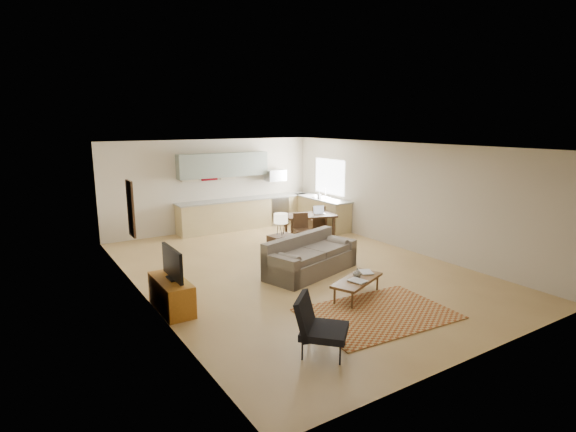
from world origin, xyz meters
TOP-DOWN VIEW (x-y plane):
  - room at (0.00, 0.00)m, footprint 9.00×9.00m
  - kitchen_counter_back at (0.90, 4.18)m, footprint 4.26×0.64m
  - kitchen_counter_right at (2.93, 3.00)m, footprint 0.64×2.26m
  - kitchen_range at (2.00, 4.18)m, footprint 0.62×0.62m
  - kitchen_microwave at (2.00, 4.20)m, footprint 0.62×0.40m
  - upper_cabinets at (0.30, 4.33)m, footprint 2.80×0.34m
  - window_right at (3.23, 3.00)m, footprint 0.02×1.40m
  - wall_art_left at (-3.21, 0.90)m, footprint 0.06×0.42m
  - triptych at (-0.10, 4.47)m, footprint 1.70×0.04m
  - rug at (-0.13, -2.74)m, footprint 2.57×1.87m
  - sofa at (0.15, -0.39)m, footprint 2.47×1.60m
  - coffee_table at (0.06, -1.98)m, footprint 1.31×0.92m
  - book_a at (-0.15, -2.12)m, footprint 0.37×0.42m
  - book_b at (0.33, -1.76)m, footprint 0.45×0.48m
  - vase at (0.13, -1.90)m, footprint 0.16×0.16m
  - armchair at (-1.68, -3.29)m, footprint 1.02×1.02m
  - tv_credenza at (-3.00, -0.67)m, footprint 0.46×1.20m
  - tv at (-2.96, -0.67)m, footprint 0.09×0.92m
  - console_table at (0.00, 0.61)m, footprint 0.60×0.44m
  - table_lamp at (0.00, 0.61)m, footprint 0.39×0.39m
  - dining_table at (1.79, 2.00)m, footprint 1.54×1.14m
  - dining_chair_near at (1.22, 1.54)m, footprint 0.52×0.54m
  - dining_chair_far at (2.35, 2.45)m, footprint 0.47×0.48m
  - laptop at (2.06, 1.90)m, footprint 0.35×0.31m
  - soap_bottle at (2.83, 2.98)m, footprint 0.09×0.09m

SIDE VIEW (x-z plane):
  - rug at x=-0.13m, z-range 0.00..0.02m
  - coffee_table at x=0.06m, z-range 0.00..0.37m
  - tv_credenza at x=-3.00m, z-range 0.00..0.55m
  - console_table at x=0.00m, z-range 0.00..0.65m
  - dining_table at x=1.79m, z-range 0.00..0.70m
  - book_b at x=0.33m, z-range 0.36..0.39m
  - book_a at x=-0.15m, z-range 0.36..0.39m
  - sofa at x=0.15m, z-range 0.00..0.79m
  - armchair at x=-1.68m, z-range 0.00..0.83m
  - dining_chair_far at x=2.35m, z-range 0.00..0.83m
  - dining_chair_near at x=1.22m, z-range 0.00..0.85m
  - vase at x=0.13m, z-range 0.36..0.53m
  - kitchen_range at x=2.00m, z-range 0.00..0.90m
  - kitchen_counter_back at x=0.90m, z-range 0.00..0.92m
  - kitchen_counter_right at x=2.93m, z-range 0.00..0.92m
  - laptop at x=2.06m, z-range 0.70..0.92m
  - tv at x=-2.96m, z-range 0.55..1.10m
  - table_lamp at x=0.00m, z-range 0.65..1.17m
  - soap_bottle at x=2.83m, z-range 0.92..1.11m
  - room at x=0.00m, z-range -3.15..5.85m
  - kitchen_microwave at x=2.00m, z-range 1.38..1.73m
  - window_right at x=3.23m, z-range 1.02..2.08m
  - wall_art_left at x=-3.21m, z-range 1.00..2.10m
  - triptych at x=-0.10m, z-range 1.50..2.00m
  - upper_cabinets at x=0.30m, z-range 1.60..2.30m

